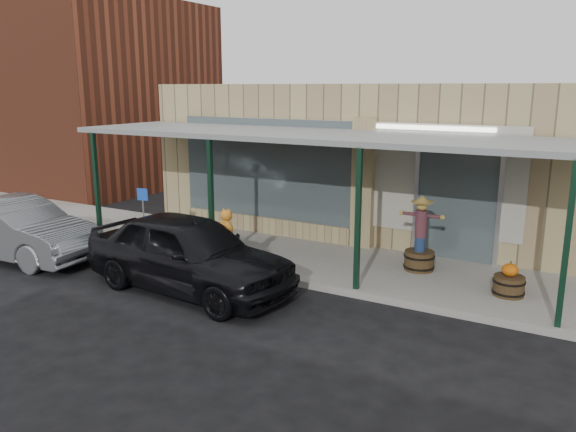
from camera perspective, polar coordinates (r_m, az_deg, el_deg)
The scene contains 10 objects.
ground at distance 10.65m, azimuth -6.88°, elevation -9.91°, with size 120.00×120.00×0.00m, color black.
sidewalk at distance 13.49m, azimuth 2.27°, elevation -4.49°, with size 40.00×3.20×0.15m, color gray.
storefront at distance 17.17m, azimuth 9.43°, elevation 6.02°, with size 12.00×6.25×4.20m.
awning at distance 12.88m, azimuth 2.30°, elevation 8.01°, with size 12.00×3.00×3.04m.
block_buildings_near at distance 17.47m, azimuth 17.15°, elevation 11.25°, with size 61.00×8.00×8.00m.
barrel_scarecrow at distance 12.72m, azimuth 13.25°, elevation -2.90°, with size 1.01×0.80×1.68m.
barrel_pumpkin at distance 11.80m, azimuth 21.53°, elevation -6.38°, with size 0.72×0.72×0.69m.
handicap_sign at distance 14.67m, azimuth -14.49°, elevation 0.70°, with size 0.31×0.07×1.49m.
parked_sedan at distance 11.70m, azimuth -10.06°, elevation -3.69°, with size 4.86×2.29×1.61m.
car_grey at distance 15.21m, azimuth -25.94°, elevation -1.22°, with size 1.56×4.48×1.48m, color slate.
Camera 1 is at (5.92, -7.82, 4.13)m, focal length 35.00 mm.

